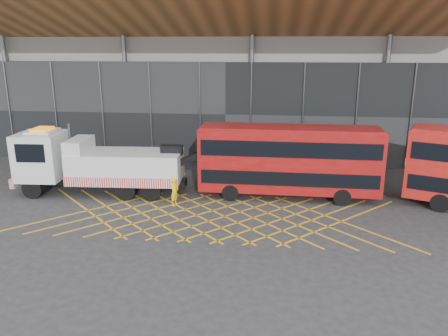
# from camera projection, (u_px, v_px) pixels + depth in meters

# --- Properties ---
(ground_plane) EXTENTS (120.00, 120.00, 0.00)m
(ground_plane) POSITION_uv_depth(u_px,v_px,m) (169.00, 214.00, 24.79)
(ground_plane) COLOR #29292B
(road_markings) EXTENTS (21.56, 7.16, 0.01)m
(road_markings) POSITION_uv_depth(u_px,v_px,m) (210.00, 216.00, 24.53)
(road_markings) COLOR gold
(road_markings) RESTS_ON ground_plane
(construction_building) EXTENTS (55.00, 23.97, 18.00)m
(construction_building) POSITION_uv_depth(u_px,v_px,m) (233.00, 48.00, 39.74)
(construction_building) COLOR gray
(construction_building) RESTS_ON ground_plane
(recovery_truck) EXTENTS (12.42, 3.43, 4.32)m
(recovery_truck) POSITION_uv_depth(u_px,v_px,m) (94.00, 163.00, 27.81)
(recovery_truck) COLOR black
(recovery_truck) RESTS_ON ground_plane
(bus_towed) EXTENTS (11.10, 2.74, 4.50)m
(bus_towed) POSITION_uv_depth(u_px,v_px,m) (289.00, 159.00, 26.95)
(bus_towed) COLOR maroon
(bus_towed) RESTS_ON ground_plane
(worker) EXTENTS (0.59, 0.73, 1.73)m
(worker) POSITION_uv_depth(u_px,v_px,m) (175.00, 191.00, 25.97)
(worker) COLOR yellow
(worker) RESTS_ON ground_plane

